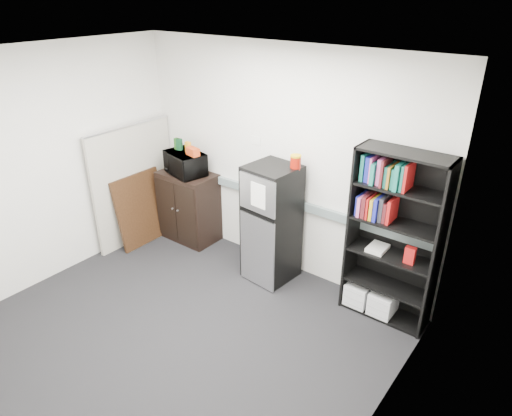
% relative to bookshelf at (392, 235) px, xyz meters
% --- Properties ---
extents(floor, '(4.00, 4.00, 0.00)m').
position_rel_bookshelf_xyz_m(floor, '(-1.51, -1.57, -0.97)').
color(floor, black).
rests_on(floor, ground).
extents(wall_back, '(4.00, 0.02, 2.70)m').
position_rel_bookshelf_xyz_m(wall_back, '(-1.51, 0.18, 0.38)').
color(wall_back, white).
rests_on(wall_back, floor).
extents(wall_right, '(0.02, 3.50, 2.70)m').
position_rel_bookshelf_xyz_m(wall_right, '(0.49, -1.57, 0.38)').
color(wall_right, white).
rests_on(wall_right, floor).
extents(wall_left, '(0.02, 3.50, 2.70)m').
position_rel_bookshelf_xyz_m(wall_left, '(-3.51, -1.57, 0.38)').
color(wall_left, white).
rests_on(wall_left, floor).
extents(ceiling, '(4.00, 3.50, 0.02)m').
position_rel_bookshelf_xyz_m(ceiling, '(-1.51, -1.57, 1.73)').
color(ceiling, white).
rests_on(ceiling, wall_back).
extents(electrical_raceway, '(3.92, 0.05, 0.10)m').
position_rel_bookshelf_xyz_m(electrical_raceway, '(-1.51, 0.15, -0.07)').
color(electrical_raceway, slate).
rests_on(electrical_raceway, wall_back).
extents(wall_note, '(0.14, 0.00, 0.10)m').
position_rel_bookshelf_xyz_m(wall_note, '(-1.86, 0.18, 0.58)').
color(wall_note, white).
rests_on(wall_note, wall_back).
extents(bookshelf, '(0.90, 0.34, 1.85)m').
position_rel_bookshelf_xyz_m(bookshelf, '(0.00, 0.00, 0.00)').
color(bookshelf, black).
rests_on(bookshelf, floor).
extents(cubicle_partition, '(0.06, 1.30, 1.62)m').
position_rel_bookshelf_xyz_m(cubicle_partition, '(-3.41, -0.49, -0.16)').
color(cubicle_partition, '#A19D8F').
rests_on(cubicle_partition, floor).
extents(cabinet, '(0.77, 0.51, 0.97)m').
position_rel_bookshelf_xyz_m(cabinet, '(-2.83, -0.07, -0.49)').
color(cabinet, black).
rests_on(cabinet, floor).
extents(microwave, '(0.61, 0.48, 0.30)m').
position_rel_bookshelf_xyz_m(microwave, '(-2.83, -0.08, 0.15)').
color(microwave, black).
rests_on(microwave, cabinet).
extents(snack_box_a, '(0.07, 0.05, 0.15)m').
position_rel_bookshelf_xyz_m(snack_box_a, '(-2.99, -0.05, 0.37)').
color(snack_box_a, '#1E5418').
rests_on(snack_box_a, microwave).
extents(snack_box_b, '(0.08, 0.07, 0.15)m').
position_rel_bookshelf_xyz_m(snack_box_b, '(-2.95, -0.05, 0.37)').
color(snack_box_b, '#0C351B').
rests_on(snack_box_b, microwave).
extents(snack_box_c, '(0.08, 0.06, 0.14)m').
position_rel_bookshelf_xyz_m(snack_box_c, '(-2.79, -0.05, 0.37)').
color(snack_box_c, orange).
rests_on(snack_box_c, microwave).
extents(snack_bag, '(0.20, 0.13, 0.10)m').
position_rel_bookshelf_xyz_m(snack_bag, '(-2.65, -0.10, 0.35)').
color(snack_bag, '#C73D13').
rests_on(snack_bag, microwave).
extents(refrigerator, '(0.58, 0.61, 1.42)m').
position_rel_bookshelf_xyz_m(refrigerator, '(-1.38, -0.15, -0.26)').
color(refrigerator, black).
rests_on(refrigerator, floor).
extents(coffee_can, '(0.12, 0.12, 0.16)m').
position_rel_bookshelf_xyz_m(coffee_can, '(-1.16, -0.02, 0.53)').
color(coffee_can, '#9A1407').
rests_on(coffee_can, refrigerator).
extents(framed_poster, '(0.20, 0.76, 0.97)m').
position_rel_bookshelf_xyz_m(framed_poster, '(-3.28, -0.53, -0.48)').
color(framed_poster, black).
rests_on(framed_poster, floor).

